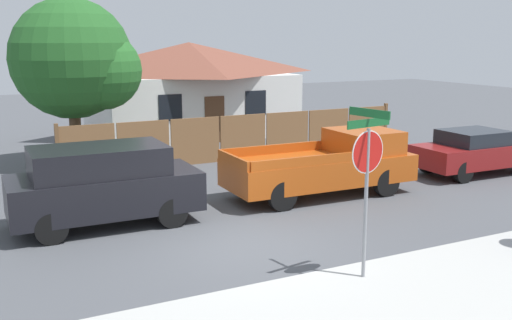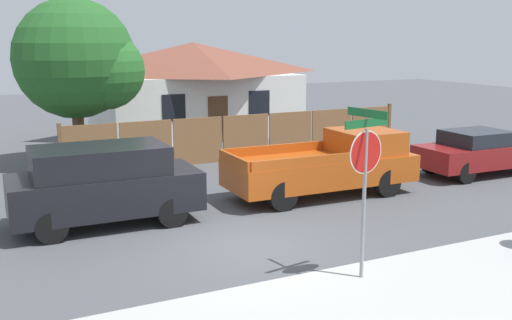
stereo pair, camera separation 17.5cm
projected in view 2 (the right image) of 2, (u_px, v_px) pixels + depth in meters
name	position (u px, v px, depth m)	size (l,w,h in m)	color
ground_plane	(243.00, 245.00, 13.09)	(80.00, 80.00, 0.00)	#4C4F54
sidewalk_strip	(335.00, 310.00, 9.92)	(36.00, 3.20, 0.01)	#B2B2AD
wooden_fence	(246.00, 137.00, 22.12)	(13.34, 0.12, 1.77)	brown
house	(194.00, 87.00, 27.96)	(9.46, 6.27, 4.24)	white
oak_tree	(81.00, 61.00, 20.55)	(4.33, 4.13, 5.81)	brown
red_suv	(104.00, 183.00, 14.31)	(4.48, 2.05, 1.94)	black
orange_pickup	(329.00, 165.00, 17.10)	(5.47, 2.15, 1.81)	#B74C14
parked_sedan	(479.00, 152.00, 19.67)	(4.32, 1.90, 1.47)	maroon
stop_sign	(365.00, 164.00, 10.88)	(1.06, 0.96, 3.20)	gray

